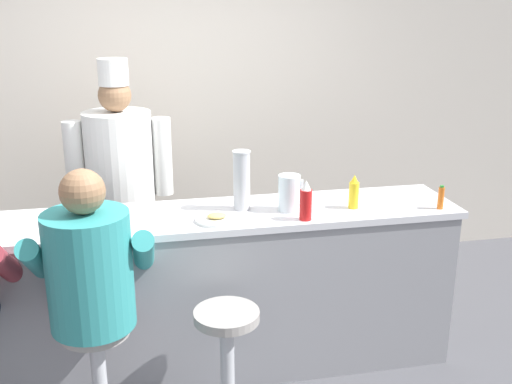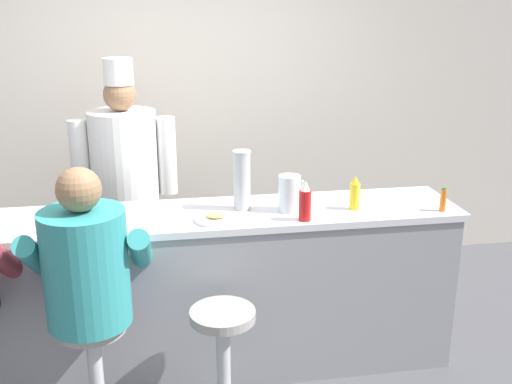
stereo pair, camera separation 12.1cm
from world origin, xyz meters
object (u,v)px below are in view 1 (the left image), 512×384
(ketchup_bottle_red, at_px, (306,202))
(cup_stack_steel, at_px, (242,180))
(mustard_bottle_yellow, at_px, (354,193))
(cook_in_whites_near, at_px, (121,180))
(water_pitcher_clear, at_px, (289,193))
(empty_stool_round, at_px, (227,349))
(breakfast_plate, at_px, (217,219))
(coffee_mug_white, at_px, (89,208))
(hot_sauce_bottle_orange, at_px, (441,198))
(diner_seated_teal, at_px, (91,277))

(ketchup_bottle_red, height_order, cup_stack_steel, cup_stack_steel)
(mustard_bottle_yellow, height_order, cook_in_whites_near, cook_in_whites_near)
(ketchup_bottle_red, xyz_separation_m, water_pitcher_clear, (-0.05, 0.17, 0.00))
(empty_stool_round, relative_size, cook_in_whites_near, 0.37)
(breakfast_plate, distance_m, coffee_mug_white, 0.73)
(breakfast_plate, bearing_deg, cup_stack_steel, 45.00)
(hot_sauce_bottle_orange, xyz_separation_m, water_pitcher_clear, (-0.87, 0.15, 0.04))
(coffee_mug_white, xyz_separation_m, cup_stack_steel, (0.87, -0.05, 0.13))
(mustard_bottle_yellow, relative_size, cook_in_whites_near, 0.11)
(water_pitcher_clear, bearing_deg, coffee_mug_white, 173.65)
(water_pitcher_clear, xyz_separation_m, diner_seated_teal, (-1.10, -0.46, -0.21))
(water_pitcher_clear, relative_size, cook_in_whites_near, 0.12)
(water_pitcher_clear, relative_size, coffee_mug_white, 1.64)
(ketchup_bottle_red, distance_m, hot_sauce_bottle_orange, 0.83)
(ketchup_bottle_red, relative_size, empty_stool_round, 0.34)
(coffee_mug_white, relative_size, cup_stack_steel, 0.37)
(water_pitcher_clear, xyz_separation_m, cup_stack_steel, (-0.27, 0.08, 0.07))
(mustard_bottle_yellow, bearing_deg, cook_in_whites_near, 146.68)
(hot_sauce_bottle_orange, xyz_separation_m, coffee_mug_white, (-2.01, 0.28, -0.02))
(water_pitcher_clear, bearing_deg, diner_seated_teal, -157.26)
(coffee_mug_white, height_order, cook_in_whites_near, cook_in_whites_near)
(mustard_bottle_yellow, bearing_deg, diner_seated_teal, -163.93)
(hot_sauce_bottle_orange, xyz_separation_m, diner_seated_teal, (-1.98, -0.31, -0.17))
(breakfast_plate, height_order, cup_stack_steel, cup_stack_steel)
(coffee_mug_white, height_order, diner_seated_teal, diner_seated_teal)
(ketchup_bottle_red, bearing_deg, empty_stool_round, -146.87)
(mustard_bottle_yellow, relative_size, hot_sauce_bottle_orange, 1.43)
(ketchup_bottle_red, height_order, cook_in_whites_near, cook_in_whites_near)
(mustard_bottle_yellow, height_order, diner_seated_teal, diner_seated_teal)
(coffee_mug_white, xyz_separation_m, diner_seated_teal, (0.03, -0.59, -0.15))
(coffee_mug_white, bearing_deg, cup_stack_steel, -3.20)
(hot_sauce_bottle_orange, relative_size, coffee_mug_white, 1.09)
(hot_sauce_bottle_orange, bearing_deg, mustard_bottle_yellow, 166.87)
(coffee_mug_white, bearing_deg, breakfast_plate, -17.55)
(empty_stool_round, bearing_deg, water_pitcher_clear, 47.68)
(cup_stack_steel, bearing_deg, ketchup_bottle_red, -38.05)
(mustard_bottle_yellow, bearing_deg, breakfast_plate, -175.87)
(mustard_bottle_yellow, bearing_deg, water_pitcher_clear, 174.79)
(ketchup_bottle_red, distance_m, empty_stool_round, 0.89)
(mustard_bottle_yellow, distance_m, diner_seated_teal, 1.55)
(diner_seated_teal, bearing_deg, coffee_mug_white, 92.87)
(cup_stack_steel, height_order, cook_in_whites_near, cook_in_whites_near)
(water_pitcher_clear, height_order, breakfast_plate, water_pitcher_clear)
(water_pitcher_clear, xyz_separation_m, coffee_mug_white, (-1.13, 0.13, -0.06))
(ketchup_bottle_red, xyz_separation_m, coffee_mug_white, (-1.18, 0.29, -0.06))
(water_pitcher_clear, height_order, cook_in_whites_near, cook_in_whites_near)
(ketchup_bottle_red, xyz_separation_m, mustard_bottle_yellow, (0.33, 0.13, -0.01))
(water_pitcher_clear, distance_m, coffee_mug_white, 1.14)
(ketchup_bottle_red, bearing_deg, water_pitcher_clear, 106.39)
(breakfast_plate, xyz_separation_m, empty_stool_round, (-0.02, -0.40, -0.57))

